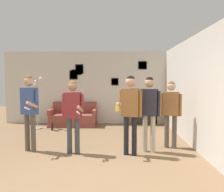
% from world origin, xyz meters
% --- Properties ---
extents(ground_plane, '(20.00, 20.00, 0.00)m').
position_xyz_m(ground_plane, '(0.00, 0.00, 0.00)').
color(ground_plane, '#846647').
extents(wall_back, '(7.25, 0.08, 2.70)m').
position_xyz_m(wall_back, '(-0.00, 4.76, 1.36)').
color(wall_back, beige).
rests_on(wall_back, ground_plane).
extents(wall_right, '(0.06, 7.13, 2.70)m').
position_xyz_m(wall_right, '(2.45, 2.36, 1.35)').
color(wall_right, beige).
rests_on(wall_right, ground_plane).
extents(couch, '(1.67, 0.80, 0.82)m').
position_xyz_m(couch, '(-0.97, 4.33, 0.28)').
color(couch, brown).
rests_on(couch, ground_plane).
extents(bookshelf, '(0.98, 0.30, 0.86)m').
position_xyz_m(bookshelf, '(1.59, 4.54, 0.43)').
color(bookshelf, olive).
rests_on(bookshelf, ground_plane).
extents(floor_lamp, '(0.36, 0.39, 1.74)m').
position_xyz_m(floor_lamp, '(-2.08, 3.81, 1.25)').
color(floor_lamp, '#ADA89E').
rests_on(floor_lamp, ground_plane).
extents(person_player_foreground_left, '(0.47, 0.58, 1.74)m').
position_xyz_m(person_player_foreground_left, '(-1.40, 1.46, 1.08)').
color(person_player_foreground_left, brown).
rests_on(person_player_foreground_left, ground_plane).
extents(person_player_foreground_center, '(0.49, 0.50, 1.63)m').
position_xyz_m(person_player_foreground_center, '(-0.38, 1.31, 1.00)').
color(person_player_foreground_center, '#3D4247').
rests_on(person_player_foreground_center, ground_plane).
extents(person_watcher_holding_cup, '(0.56, 0.40, 1.74)m').
position_xyz_m(person_watcher_holding_cup, '(0.88, 1.24, 1.07)').
color(person_watcher_holding_cup, black).
rests_on(person_watcher_holding_cup, ground_plane).
extents(person_spectator_near_bookshelf, '(0.47, 0.32, 1.71)m').
position_xyz_m(person_spectator_near_bookshelf, '(1.32, 1.46, 1.06)').
color(person_spectator_near_bookshelf, '#B7AD99').
rests_on(person_spectator_near_bookshelf, ground_plane).
extents(person_spectator_far_right, '(0.47, 0.32, 1.61)m').
position_xyz_m(person_spectator_far_right, '(1.89, 1.79, 0.98)').
color(person_spectator_far_right, brown).
rests_on(person_spectator_far_right, ground_plane).
extents(bottle_on_floor, '(0.07, 0.07, 0.29)m').
position_xyz_m(bottle_on_floor, '(-1.52, 3.56, 0.11)').
color(bottle_on_floor, black).
rests_on(bottle_on_floor, ground_plane).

